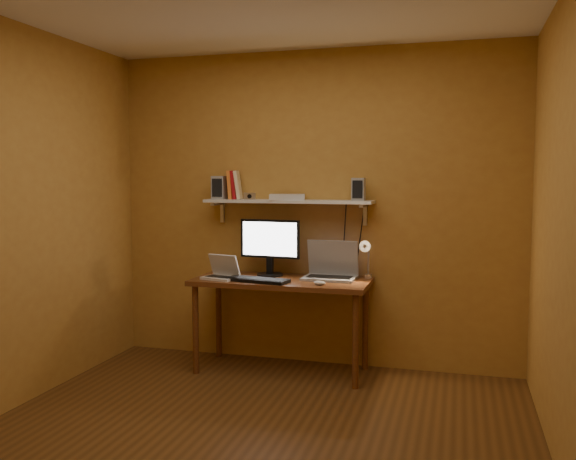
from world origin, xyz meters
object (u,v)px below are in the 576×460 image
(wall_shelf, at_px, (288,202))
(mouse, at_px, (320,283))
(shelf_camera, at_px, (250,196))
(router, at_px, (287,197))
(desk, at_px, (281,290))
(speaker_right, at_px, (359,189))
(speaker_left, at_px, (219,188))
(monitor, at_px, (270,244))
(netbook, at_px, (222,272))
(desk_lamp, at_px, (367,254))
(keyboard, at_px, (258,280))
(laptop, at_px, (331,269))

(wall_shelf, relative_size, mouse, 14.86)
(shelf_camera, distance_m, router, 0.31)
(wall_shelf, xyz_separation_m, mouse, (0.35, -0.38, -0.59))
(desk, distance_m, speaker_right, 1.01)
(desk, bearing_deg, shelf_camera, 158.49)
(mouse, height_order, speaker_left, speaker_left)
(desk, height_order, monitor, monitor)
(wall_shelf, distance_m, router, 0.04)
(netbook, distance_m, mouse, 0.82)
(wall_shelf, distance_m, speaker_left, 0.62)
(monitor, xyz_separation_m, mouse, (0.49, -0.32, -0.24))
(shelf_camera, bearing_deg, router, 10.23)
(desk, relative_size, desk_lamp, 3.73)
(wall_shelf, bearing_deg, monitor, -159.03)
(monitor, xyz_separation_m, keyboard, (-0.00, -0.30, -0.25))
(speaker_left, bearing_deg, speaker_right, -3.52)
(monitor, height_order, laptop, monitor)
(laptop, relative_size, shelf_camera, 4.16)
(laptop, bearing_deg, keyboard, -147.48)
(keyboard, bearing_deg, mouse, 8.36)
(mouse, distance_m, speaker_left, 1.25)
(monitor, relative_size, router, 1.80)
(mouse, bearing_deg, monitor, 161.51)
(desk, height_order, mouse, mouse)
(keyboard, bearing_deg, desk_lamp, 30.24)
(monitor, relative_size, netbook, 1.68)
(keyboard, xyz_separation_m, mouse, (0.50, -0.02, 0.00))
(router, bearing_deg, shelf_camera, -169.77)
(netbook, relative_size, router, 1.07)
(netbook, xyz_separation_m, shelf_camera, (0.15, 0.23, 0.60))
(monitor, bearing_deg, netbook, -136.90)
(monitor, height_order, router, router)
(speaker_left, height_order, shelf_camera, speaker_left)
(wall_shelf, distance_m, netbook, 0.78)
(speaker_right, bearing_deg, shelf_camera, -175.65)
(monitor, distance_m, netbook, 0.46)
(speaker_left, bearing_deg, laptop, -6.24)
(speaker_left, bearing_deg, keyboard, -41.12)
(keyboard, relative_size, router, 1.74)
(desk, relative_size, speaker_left, 7.19)
(shelf_camera, relative_size, router, 0.36)
(shelf_camera, bearing_deg, netbook, -123.71)
(wall_shelf, bearing_deg, laptop, -7.74)
(laptop, distance_m, speaker_right, 0.67)
(speaker_left, xyz_separation_m, speaker_right, (1.19, -0.01, -0.01))
(netbook, height_order, keyboard, netbook)
(netbook, distance_m, shelf_camera, 0.66)
(mouse, bearing_deg, speaker_right, 72.99)
(netbook, bearing_deg, keyboard, 4.94)
(monitor, height_order, speaker_right, speaker_right)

